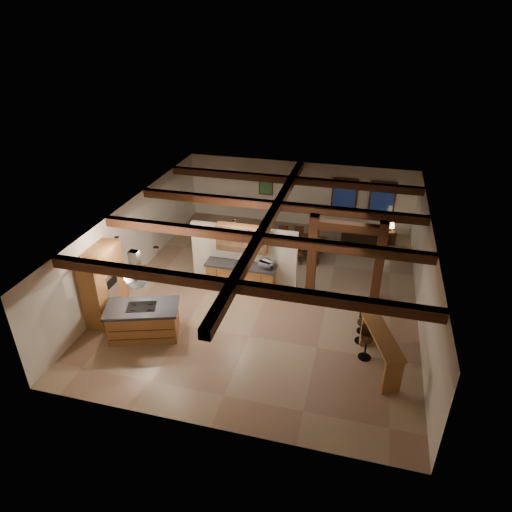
{
  "coord_description": "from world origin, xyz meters",
  "views": [
    {
      "loc": [
        2.94,
        -13.02,
        8.82
      ],
      "look_at": [
        -0.56,
        0.5,
        1.12
      ],
      "focal_mm": 32.0,
      "sensor_mm": 36.0,
      "label": 1
    }
  ],
  "objects": [
    {
      "name": "ground",
      "position": [
        0.0,
        0.0,
        0.0
      ],
      "size": [
        12.0,
        12.0,
        0.0
      ],
      "primitive_type": "plane",
      "color": "tan",
      "rests_on": "ground"
    },
    {
      "name": "room_walls",
      "position": [
        0.0,
        0.0,
        1.78
      ],
      "size": [
        12.0,
        12.0,
        12.0
      ],
      "color": "beige",
      "rests_on": "ground"
    },
    {
      "name": "ceiling_beams",
      "position": [
        0.0,
        0.0,
        2.76
      ],
      "size": [
        10.0,
        12.0,
        0.28
      ],
      "color": "#3E240F",
      "rests_on": "room_walls"
    },
    {
      "name": "timber_posts",
      "position": [
        2.5,
        0.5,
        1.76
      ],
      "size": [
        2.5,
        0.3,
        2.9
      ],
      "color": "#3E240F",
      "rests_on": "ground"
    },
    {
      "name": "partition_wall",
      "position": [
        -1.0,
        0.5,
        1.1
      ],
      "size": [
        3.8,
        0.18,
        2.2
      ],
      "primitive_type": "cube",
      "color": "beige",
      "rests_on": "ground"
    },
    {
      "name": "pantry_cabinet",
      "position": [
        -4.67,
        -2.6,
        1.2
      ],
      "size": [
        0.67,
        1.6,
        2.4
      ],
      "color": "#9C5D32",
      "rests_on": "ground"
    },
    {
      "name": "back_counter",
      "position": [
        -1.0,
        0.11,
        0.48
      ],
      "size": [
        2.5,
        0.66,
        0.94
      ],
      "color": "#9C5D32",
      "rests_on": "ground"
    },
    {
      "name": "upper_display_cabinet",
      "position": [
        -1.0,
        0.31,
        1.85
      ],
      "size": [
        1.8,
        0.36,
        0.95
      ],
      "color": "#9C5D32",
      "rests_on": "partition_wall"
    },
    {
      "name": "range_hood",
      "position": [
        -3.09,
        -3.2,
        1.78
      ],
      "size": [
        1.1,
        1.1,
        1.4
      ],
      "color": "silver",
      "rests_on": "room_walls"
    },
    {
      "name": "back_windows",
      "position": [
        2.8,
        5.93,
        1.5
      ],
      "size": [
        2.7,
        0.07,
        1.7
      ],
      "color": "#3E240F",
      "rests_on": "room_walls"
    },
    {
      "name": "framed_art",
      "position": [
        -1.5,
        5.94,
        1.7
      ],
      "size": [
        0.65,
        0.05,
        0.85
      ],
      "color": "#3E240F",
      "rests_on": "room_walls"
    },
    {
      "name": "recessed_cans",
      "position": [
        -2.53,
        -1.93,
        2.87
      ],
      "size": [
        3.16,
        2.46,
        0.03
      ],
      "color": "silver",
      "rests_on": "room_walls"
    },
    {
      "name": "kitchen_island",
      "position": [
        -3.09,
        -3.2,
        0.53
      ],
      "size": [
        2.37,
        1.74,
        1.06
      ],
      "color": "#9C5D32",
      "rests_on": "ground"
    },
    {
      "name": "dining_table",
      "position": [
        0.54,
        2.96,
        0.36
      ],
      "size": [
        2.12,
        1.31,
        0.71
      ],
      "primitive_type": "imported",
      "rotation": [
        0.0,
        0.0,
        -0.09
      ],
      "color": "#3C1F0F",
      "rests_on": "ground"
    },
    {
      "name": "sofa",
      "position": [
        3.09,
        5.0,
        0.29
      ],
      "size": [
        1.97,
        0.77,
        0.57
      ],
      "primitive_type": "imported",
      "rotation": [
        0.0,
        0.0,
        3.14
      ],
      "color": "black",
      "rests_on": "ground"
    },
    {
      "name": "microwave",
      "position": [
        -0.1,
        0.11,
        1.07
      ],
      "size": [
        0.54,
        0.45,
        0.25
      ],
      "primitive_type": "imported",
      "rotation": [
        0.0,
        0.0,
        2.78
      ],
      "color": "silver",
      "rests_on": "back_counter"
    },
    {
      "name": "bar_counter",
      "position": [
        3.81,
        -2.87,
        0.75
      ],
      "size": [
        1.22,
        2.16,
        1.11
      ],
      "color": "#9C5D32",
      "rests_on": "ground"
    },
    {
      "name": "side_table",
      "position": [
        4.08,
        4.99,
        0.29
      ],
      "size": [
        0.55,
        0.55,
        0.58
      ],
      "primitive_type": "cube",
      "rotation": [
        0.0,
        0.0,
        0.21
      ],
      "color": "#3E240F",
      "rests_on": "ground"
    },
    {
      "name": "table_lamp",
      "position": [
        4.08,
        4.99,
        0.82
      ],
      "size": [
        0.3,
        0.3,
        0.35
      ],
      "color": "black",
      "rests_on": "side_table"
    },
    {
      "name": "bar_stool_a",
      "position": [
        3.42,
        -2.53,
        0.53
      ],
      "size": [
        0.37,
        0.38,
        1.05
      ],
      "color": "black",
      "rests_on": "ground"
    },
    {
      "name": "bar_stool_b",
      "position": [
        3.3,
        -1.83,
        0.56
      ],
      "size": [
        0.39,
        0.4,
        1.1
      ],
      "color": "black",
      "rests_on": "ground"
    },
    {
      "name": "bar_stool_c",
      "position": [
        3.32,
        -1.34,
        0.57
      ],
      "size": [
        0.41,
        0.43,
        1.12
      ],
      "color": "black",
      "rests_on": "ground"
    },
    {
      "name": "dining_chairs",
      "position": [
        0.54,
        2.96,
        0.55
      ],
      "size": [
        1.86,
        1.86,
        1.08
      ],
      "color": "#3E240F",
      "rests_on": "ground"
    }
  ]
}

